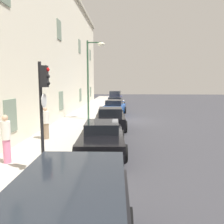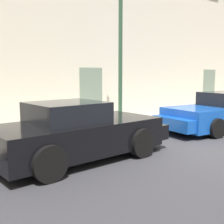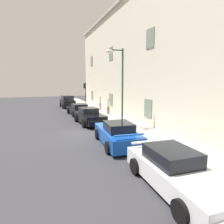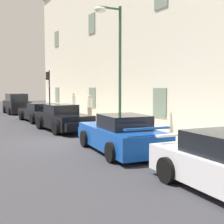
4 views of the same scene
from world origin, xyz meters
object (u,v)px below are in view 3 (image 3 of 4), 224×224
object	(u,v)px
sportscar_white_middle	(116,134)
traffic_light	(85,91)
sportscar_red_lead	(78,110)
street_lamp	(118,74)
pedestrian_strolling	(100,103)
hatchback_distant	(67,102)
pedestrian_admiring	(108,106)
sportscar_tail_end	(179,175)
sportscar_yellow_flank	(90,117)

from	to	relation	value
sportscar_white_middle	traffic_light	size ratio (longest dim) A/B	1.40
sportscar_red_lead	street_lamp	xyz separation A→B (m)	(8.22, 1.44, 3.75)
pedestrian_strolling	traffic_light	bearing A→B (deg)	-118.46
hatchback_distant	pedestrian_admiring	xyz separation A→B (m)	(8.66, 3.32, 0.17)
sportscar_red_lead	pedestrian_strolling	bearing A→B (deg)	120.14
sportscar_tail_end	hatchback_distant	xyz separation A→B (m)	(-23.90, -0.17, 0.23)
sportscar_red_lead	sportscar_tail_end	xyz separation A→B (m)	(16.96, -0.05, 0.01)
sportscar_white_middle	pedestrian_strolling	world-z (taller)	pedestrian_strolling
hatchback_distant	traffic_light	world-z (taller)	traffic_light
sportscar_red_lead	sportscar_yellow_flank	size ratio (longest dim) A/B	1.07
hatchback_distant	pedestrian_admiring	bearing A→B (deg)	21.01
sportscar_yellow_flank	sportscar_red_lead	bearing A→B (deg)	179.18
traffic_light	street_lamp	world-z (taller)	street_lamp
traffic_light	pedestrian_strolling	bearing A→B (deg)	61.54
sportscar_red_lead	street_lamp	bearing A→B (deg)	9.94
sportscar_white_middle	street_lamp	world-z (taller)	street_lamp
sportscar_tail_end	pedestrian_strolling	world-z (taller)	pedestrian_strolling
pedestrian_strolling	sportscar_tail_end	bearing A→B (deg)	-10.14
sportscar_tail_end	street_lamp	bearing A→B (deg)	170.35
traffic_light	street_lamp	distance (m)	11.25
sportscar_tail_end	street_lamp	world-z (taller)	street_lamp
sportscar_white_middle	traffic_light	bearing A→B (deg)	173.66
traffic_light	pedestrian_admiring	world-z (taller)	traffic_light
sportscar_red_lead	sportscar_white_middle	bearing A→B (deg)	-0.20
street_lamp	pedestrian_admiring	xyz separation A→B (m)	(-6.50, 1.67, -3.34)
sportscar_red_lead	sportscar_white_middle	xyz separation A→B (m)	(11.40, -0.04, 0.03)
sportscar_red_lead	sportscar_white_middle	distance (m)	11.40
traffic_light	pedestrian_admiring	distance (m)	5.12
sportscar_red_lead	street_lamp	world-z (taller)	street_lamp
hatchback_distant	street_lamp	size ratio (longest dim) A/B	0.65
sportscar_red_lead	hatchback_distant	bearing A→B (deg)	-178.21
sportscar_red_lead	hatchback_distant	world-z (taller)	hatchback_distant
hatchback_distant	pedestrian_strolling	distance (m)	6.14
pedestrian_admiring	sportscar_red_lead	bearing A→B (deg)	-118.87
sportscar_red_lead	street_lamp	size ratio (longest dim) A/B	0.81
sportscar_yellow_flank	hatchback_distant	size ratio (longest dim) A/B	1.15
hatchback_distant	pedestrian_admiring	distance (m)	9.27
street_lamp	pedestrian_strolling	bearing A→B (deg)	169.45
hatchback_distant	sportscar_red_lead	bearing A→B (deg)	1.79
pedestrian_admiring	sportscar_white_middle	bearing A→B (deg)	-18.00
pedestrian_admiring	sportscar_yellow_flank	bearing A→B (deg)	-40.33
sportscar_white_middle	pedestrian_admiring	world-z (taller)	pedestrian_admiring
sportscar_tail_end	hatchback_distant	bearing A→B (deg)	-179.59
hatchback_distant	pedestrian_admiring	size ratio (longest dim) A/B	2.37
sportscar_red_lead	sportscar_tail_end	size ratio (longest dim) A/B	0.97
sportscar_yellow_flank	traffic_light	size ratio (longest dim) A/B	1.29
sportscar_yellow_flank	sportscar_tail_end	world-z (taller)	sportscar_yellow_flank
traffic_light	pedestrian_strolling	distance (m)	2.53
sportscar_yellow_flank	pedestrian_strolling	world-z (taller)	pedestrian_strolling
traffic_light	sportscar_tail_end	bearing A→B (deg)	-4.60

